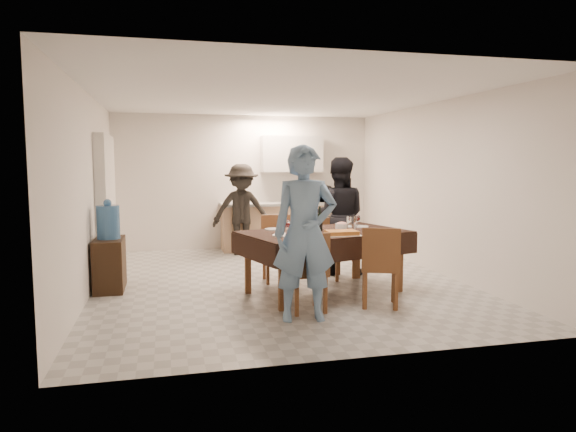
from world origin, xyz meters
The scene contains 33 objects.
floor centered at (0.00, 0.00, 0.00)m, with size 5.00×6.00×0.02m, color #B3B3AE.
ceiling centered at (0.00, 0.00, 2.60)m, with size 5.00×6.00×0.02m, color white.
wall_back centered at (0.00, 3.00, 1.30)m, with size 5.00×0.02×2.60m, color silver.
wall_front centered at (0.00, -3.00, 1.30)m, with size 5.00×0.02×2.60m, color silver.
wall_left centered at (-2.50, 0.00, 1.30)m, with size 0.02×6.00×2.60m, color silver.
wall_right centered at (2.50, 0.00, 1.30)m, with size 0.02×6.00×2.60m, color silver.
stub_partition centered at (-2.42, 1.20, 1.05)m, with size 0.15×1.40×2.10m, color silver.
kitchen_base_cabinet centered at (0.60, 2.68, 0.43)m, with size 2.20×0.60×0.86m, color tan.
kitchen_worktop centered at (0.60, 2.68, 0.89)m, with size 2.24×0.64×0.05m, color #A2A29D.
upper_cabinet centered at (0.90, 2.82, 1.85)m, with size 1.20×0.34×0.70m, color silver.
dining_table centered at (0.44, -0.77, 0.77)m, with size 2.32×1.73×0.80m.
chair_near_left centered at (-0.01, -1.61, 0.56)m, with size 0.44×0.44×0.50m.
chair_near_right centered at (0.89, -1.61, 0.58)m, with size 0.56×0.57×0.51m.
chair_far_left centered at (-0.01, -0.11, 0.57)m, with size 0.44×0.44×0.51m.
chair_far_right centered at (0.89, -0.11, 0.54)m, with size 0.52×0.54×0.48m.
console centered at (-2.28, 0.04, 0.34)m, with size 0.37×0.74×0.68m, color black.
water_jug centered at (-2.28, 0.04, 0.91)m, with size 0.29×0.29×0.44m, color teal.
wine_bottle centered at (0.39, -0.72, 0.97)m, with size 0.08×0.08×0.32m, color black, non-canonical shape.
water_pitcher centered at (0.79, -0.82, 0.90)m, with size 0.13×0.13×0.19m, color white.
savoury_tart centered at (0.54, -1.15, 0.83)m, with size 0.44×0.33×0.05m, color #BC7E37.
salad_bowl centered at (0.74, -0.59, 0.84)m, with size 0.18×0.18×0.07m, color white.
mushroom_dish centered at (0.39, -0.49, 0.82)m, with size 0.21×0.21×0.04m, color white.
wine_glass_a centered at (-0.11, -1.02, 0.90)m, with size 0.09×0.09×0.20m, color white, non-canonical shape.
wine_glass_b centered at (0.99, -0.52, 0.89)m, with size 0.08×0.08×0.18m, color white, non-canonical shape.
wine_glass_c centered at (0.24, -0.47, 0.89)m, with size 0.08×0.08×0.18m, color white, non-canonical shape.
plate_near_left centered at (-0.16, -1.07, 0.81)m, with size 0.29×0.29×0.02m, color white.
plate_near_right centered at (1.04, -1.07, 0.81)m, with size 0.26×0.26×0.02m, color white.
plate_far_left centered at (-0.16, -0.47, 0.81)m, with size 0.25×0.25×0.01m, color white.
plate_far_right centered at (1.04, -0.47, 0.81)m, with size 0.24×0.24×0.01m, color white.
microwave centered at (1.32, 2.68, 1.07)m, with size 0.58×0.39×0.32m, color silver.
person_near centered at (-0.11, -1.82, 0.94)m, with size 0.68×0.45×1.88m, color #6A90B6.
person_far centered at (0.99, 0.28, 0.88)m, with size 0.86×0.67×1.76m, color black.
person_kitchen centered at (-0.19, 2.23, 0.83)m, with size 1.07×0.62×1.66m, color black.
Camera 1 is at (-1.54, -7.03, 1.69)m, focal length 32.00 mm.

